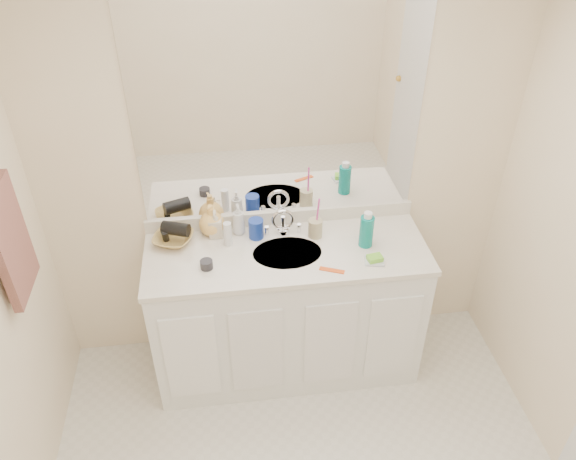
# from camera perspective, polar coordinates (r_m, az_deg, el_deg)

# --- Properties ---
(ceiling) EXTENTS (2.60, 2.60, 0.02)m
(ceiling) POSITION_cam_1_polar(r_m,az_deg,el_deg) (1.40, 5.75, 22.14)
(ceiling) COLOR white
(ceiling) RESTS_ON wall_back
(wall_back) EXTENTS (2.60, 0.02, 2.40)m
(wall_back) POSITION_cam_1_polar(r_m,az_deg,el_deg) (3.05, -0.82, 5.84)
(wall_back) COLOR #FEEAC7
(wall_back) RESTS_ON floor
(vanity_cabinet) EXTENTS (1.50, 0.55, 0.85)m
(vanity_cabinet) POSITION_cam_1_polar(r_m,az_deg,el_deg) (3.30, -0.12, -8.30)
(vanity_cabinet) COLOR white
(vanity_cabinet) RESTS_ON floor
(countertop) EXTENTS (1.52, 0.57, 0.03)m
(countertop) POSITION_cam_1_polar(r_m,az_deg,el_deg) (3.01, -0.13, -2.30)
(countertop) COLOR silver
(countertop) RESTS_ON vanity_cabinet
(backsplash) EXTENTS (1.52, 0.03, 0.08)m
(backsplash) POSITION_cam_1_polar(r_m,az_deg,el_deg) (3.19, -0.74, 1.35)
(backsplash) COLOR silver
(backsplash) RESTS_ON countertop
(sink_basin) EXTENTS (0.37, 0.37, 0.02)m
(sink_basin) POSITION_cam_1_polar(r_m,az_deg,el_deg) (3.00, -0.08, -2.49)
(sink_basin) COLOR beige
(sink_basin) RESTS_ON countertop
(faucet) EXTENTS (0.02, 0.02, 0.11)m
(faucet) POSITION_cam_1_polar(r_m,az_deg,el_deg) (3.10, -0.52, 0.54)
(faucet) COLOR silver
(faucet) RESTS_ON countertop
(mirror) EXTENTS (1.48, 0.01, 1.20)m
(mirror) POSITION_cam_1_polar(r_m,az_deg,el_deg) (2.88, -0.86, 11.99)
(mirror) COLOR white
(mirror) RESTS_ON wall_back
(blue_mug) EXTENTS (0.11, 0.11, 0.11)m
(blue_mug) POSITION_cam_1_polar(r_m,az_deg,el_deg) (3.07, -3.26, 0.13)
(blue_mug) COLOR #163297
(blue_mug) RESTS_ON countertop
(tan_cup) EXTENTS (0.10, 0.10, 0.11)m
(tan_cup) POSITION_cam_1_polar(r_m,az_deg,el_deg) (3.08, 2.79, 0.19)
(tan_cup) COLOR tan
(tan_cup) RESTS_ON countertop
(toothbrush) EXTENTS (0.02, 0.04, 0.20)m
(toothbrush) POSITION_cam_1_polar(r_m,az_deg,el_deg) (3.03, 3.03, 1.70)
(toothbrush) COLOR #DF3AA5
(toothbrush) RESTS_ON tan_cup
(mouthwash_bottle) EXTENTS (0.08, 0.08, 0.18)m
(mouthwash_bottle) POSITION_cam_1_polar(r_m,az_deg,el_deg) (3.02, 7.97, -0.15)
(mouthwash_bottle) COLOR #0A8077
(mouthwash_bottle) RESTS_ON countertop
(soap_dish) EXTENTS (0.12, 0.10, 0.01)m
(soap_dish) POSITION_cam_1_polar(r_m,az_deg,el_deg) (2.96, 8.78, -3.13)
(soap_dish) COLOR silver
(soap_dish) RESTS_ON countertop
(green_soap) EXTENTS (0.08, 0.07, 0.03)m
(green_soap) POSITION_cam_1_polar(r_m,az_deg,el_deg) (2.95, 8.81, -2.85)
(green_soap) COLOR #74CC31
(green_soap) RESTS_ON soap_dish
(orange_comb) EXTENTS (0.13, 0.08, 0.01)m
(orange_comb) POSITION_cam_1_polar(r_m,az_deg,el_deg) (2.88, 4.49, -4.09)
(orange_comb) COLOR #E95118
(orange_comb) RESTS_ON countertop
(dark_jar) EXTENTS (0.08, 0.08, 0.05)m
(dark_jar) POSITION_cam_1_polar(r_m,az_deg,el_deg) (2.90, -8.28, -3.48)
(dark_jar) COLOR #232227
(dark_jar) RESTS_ON countertop
(extra_white_bottle) EXTENTS (0.05, 0.05, 0.14)m
(extra_white_bottle) POSITION_cam_1_polar(r_m,az_deg,el_deg) (3.02, -6.14, -0.40)
(extra_white_bottle) COLOR silver
(extra_white_bottle) RESTS_ON countertop
(soap_bottle_white) EXTENTS (0.08, 0.08, 0.18)m
(soap_bottle_white) POSITION_cam_1_polar(r_m,az_deg,el_deg) (3.09, -5.07, 1.11)
(soap_bottle_white) COLOR silver
(soap_bottle_white) RESTS_ON countertop
(soap_bottle_cream) EXTENTS (0.08, 0.08, 0.16)m
(soap_bottle_cream) POSITION_cam_1_polar(r_m,az_deg,el_deg) (3.09, -7.39, 0.65)
(soap_bottle_cream) COLOR beige
(soap_bottle_cream) RESTS_ON countertop
(soap_bottle_yellow) EXTENTS (0.19, 0.19, 0.18)m
(soap_bottle_yellow) POSITION_cam_1_polar(r_m,az_deg,el_deg) (3.11, -7.79, 1.06)
(soap_bottle_yellow) COLOR #F7BF60
(soap_bottle_yellow) RESTS_ON countertop
(wicker_basket) EXTENTS (0.27, 0.27, 0.05)m
(wicker_basket) POSITION_cam_1_polar(r_m,az_deg,el_deg) (3.11, -11.57, -0.88)
(wicker_basket) COLOR #B38D48
(wicker_basket) RESTS_ON countertop
(hair_dryer) EXTENTS (0.16, 0.12, 0.07)m
(hair_dryer) POSITION_cam_1_polar(r_m,az_deg,el_deg) (3.07, -11.34, 0.11)
(hair_dryer) COLOR black
(hair_dryer) RESTS_ON wicker_basket
(hand_towel) EXTENTS (0.04, 0.32, 0.55)m
(hand_towel) POSITION_cam_1_polar(r_m,az_deg,el_deg) (2.73, -26.33, -1.08)
(hand_towel) COLOR brown
(hand_towel) RESTS_ON towel_ring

